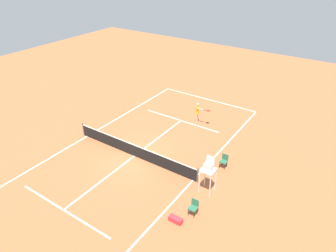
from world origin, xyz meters
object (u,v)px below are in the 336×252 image
player_serving (198,111)px  courtside_chair_mid (224,160)px  tennis_ball (196,136)px  umpire_chair (208,169)px  courtside_chair_near (194,207)px  equipment_bag (176,220)px

player_serving → courtside_chair_mid: size_ratio=1.89×
tennis_ball → umpire_chair: 6.36m
courtside_chair_mid → tennis_ball: bearing=-34.8°
player_serving → courtside_chair_mid: bearing=38.7°
tennis_ball → courtside_chair_near: bearing=118.1°
umpire_chair → courtside_chair_near: bearing=97.0°
umpire_chair → courtside_chair_near: (-0.26, 2.08, -1.07)m
tennis_ball → umpire_chair: bearing=125.1°
tennis_ball → courtside_chair_mid: courtside_chair_mid is taller
courtside_chair_near → tennis_ball: bearing=-61.9°
umpire_chair → equipment_bag: umpire_chair is taller
umpire_chair → courtside_chair_near: 2.35m
courtside_chair_near → umpire_chair: bearing=-83.0°
umpire_chair → equipment_bag: size_ratio=3.17×
tennis_ball → player_serving: bearing=-62.9°
courtside_chair_near → equipment_bag: courtside_chair_near is taller
courtside_chair_mid → equipment_bag: size_ratio=1.25×
courtside_chair_mid → courtside_chair_near: bearing=95.0°
player_serving → umpire_chair: (-4.57, 7.04, 0.53)m
player_serving → umpire_chair: 8.41m
courtside_chair_mid → equipment_bag: (0.08, 5.79, -0.38)m
player_serving → courtside_chair_near: bearing=21.2°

